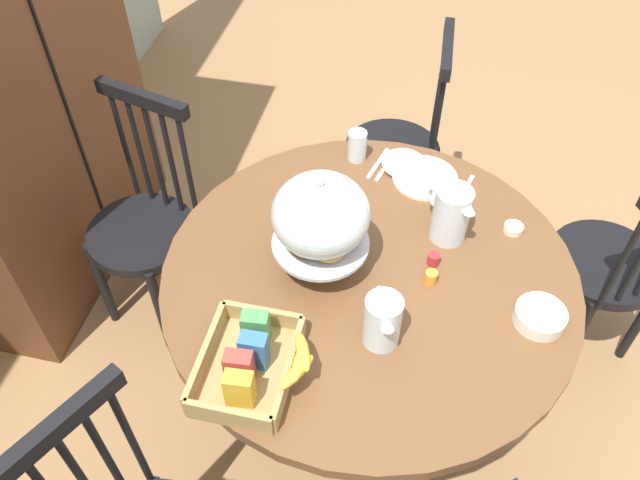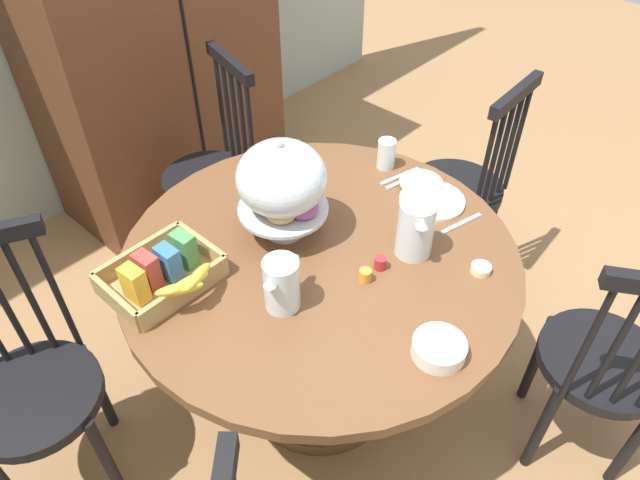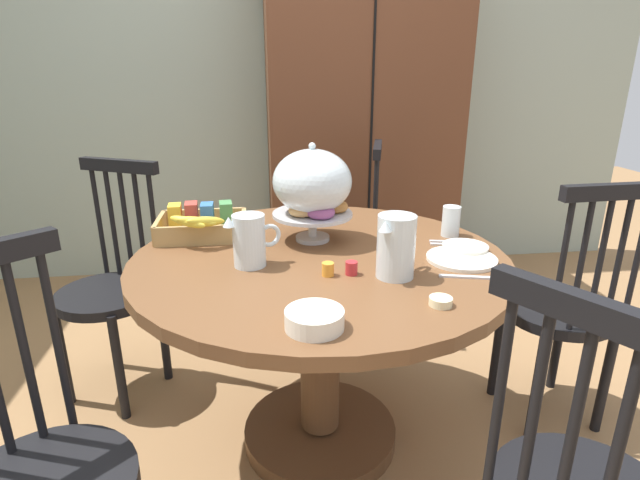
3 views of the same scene
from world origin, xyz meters
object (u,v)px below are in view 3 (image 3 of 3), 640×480
(wooden_armoire, at_px, (361,128))
(windsor_chair_near_window, at_px, (112,292))
(windsor_chair_host_seat, at_px, (348,245))
(orange_juice_pitcher, at_px, (396,249))
(dining_table, at_px, (320,311))
(milk_pitcher, at_px, (250,243))
(cereal_basket, at_px, (201,224))
(china_plate_large, at_px, (462,259))
(butter_dish, at_px, (441,301))
(pastry_stand_with_dome, at_px, (313,186))
(china_plate_small, at_px, (465,247))
(cereal_bowl, at_px, (314,319))
(windsor_chair_far_side, at_px, (562,313))
(drinking_glass, at_px, (451,221))

(wooden_armoire, height_order, windsor_chair_near_window, wooden_armoire)
(windsor_chair_near_window, height_order, windsor_chair_host_seat, same)
(wooden_armoire, xyz_separation_m, orange_juice_pitcher, (-0.24, -1.66, -0.16))
(dining_table, xyz_separation_m, orange_juice_pitcher, (0.19, -0.21, 0.29))
(windsor_chair_host_seat, relative_size, milk_pitcher, 5.44)
(dining_table, height_order, cereal_basket, cereal_basket)
(orange_juice_pitcher, xyz_separation_m, china_plate_large, (0.24, 0.09, -0.08))
(orange_juice_pitcher, relative_size, milk_pitcher, 1.03)
(windsor_chair_host_seat, height_order, milk_pitcher, windsor_chair_host_seat)
(dining_table, height_order, butter_dish, butter_dish)
(pastry_stand_with_dome, height_order, china_plate_small, pastry_stand_with_dome)
(pastry_stand_with_dome, height_order, orange_juice_pitcher, pastry_stand_with_dome)
(windsor_chair_near_window, bearing_deg, milk_pitcher, -40.64)
(wooden_armoire, height_order, orange_juice_pitcher, wooden_armoire)
(windsor_chair_near_window, distance_m, cereal_bowl, 1.21)
(china_plate_small, bearing_deg, windsor_chair_far_side, 7.03)
(cereal_bowl, bearing_deg, cereal_basket, 114.47)
(dining_table, height_order, china_plate_large, china_plate_large)
(cereal_basket, distance_m, drinking_glass, 0.90)
(wooden_armoire, distance_m, milk_pitcher, 1.66)
(windsor_chair_near_window, xyz_separation_m, cereal_bowl, (0.73, -0.91, 0.31))
(pastry_stand_with_dome, distance_m, china_plate_large, 0.55)
(windsor_chair_host_seat, bearing_deg, china_plate_small, -76.19)
(orange_juice_pitcher, bearing_deg, cereal_basket, 143.48)
(wooden_armoire, xyz_separation_m, dining_table, (-0.43, -1.45, -0.45))
(windsor_chair_near_window, distance_m, pastry_stand_with_dome, 0.97)
(windsor_chair_host_seat, xyz_separation_m, butter_dish, (-0.00, -1.28, 0.30))
(pastry_stand_with_dome, relative_size, cereal_bowl, 2.46)
(milk_pitcher, bearing_deg, cereal_bowl, -70.13)
(china_plate_large, xyz_separation_m, cereal_bowl, (-0.51, -0.37, 0.02))
(cereal_basket, distance_m, cereal_bowl, 0.78)
(orange_juice_pitcher, distance_m, china_plate_small, 0.34)
(windsor_chair_host_seat, relative_size, drinking_glass, 8.86)
(wooden_armoire, distance_m, windsor_chair_far_side, 1.60)
(windsor_chair_near_window, height_order, butter_dish, windsor_chair_near_window)
(windsor_chair_far_side, height_order, china_plate_large, windsor_chair_far_side)
(dining_table, xyz_separation_m, windsor_chair_near_window, (-0.80, 0.43, -0.08))
(pastry_stand_with_dome, relative_size, drinking_glass, 3.13)
(china_plate_large, distance_m, butter_dish, 0.34)
(china_plate_large, bearing_deg, pastry_stand_with_dome, 149.87)
(wooden_armoire, height_order, dining_table, wooden_armoire)
(windsor_chair_far_side, distance_m, cereal_bowl, 1.15)
(windsor_chair_far_side, xyz_separation_m, china_plate_small, (-0.43, -0.05, 0.30))
(windsor_chair_far_side, height_order, drinking_glass, windsor_chair_far_side)
(windsor_chair_far_side, height_order, cereal_bowl, windsor_chair_far_side)
(windsor_chair_host_seat, bearing_deg, cereal_bowl, -103.89)
(pastry_stand_with_dome, bearing_deg, orange_juice_pitcher, -60.41)
(dining_table, bearing_deg, windsor_chair_far_side, 1.23)
(orange_juice_pitcher, relative_size, drinking_glass, 1.68)
(windsor_chair_near_window, bearing_deg, cereal_bowl, -51.34)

